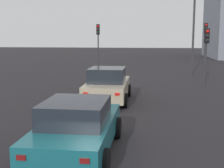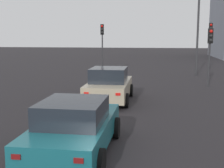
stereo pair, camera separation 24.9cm
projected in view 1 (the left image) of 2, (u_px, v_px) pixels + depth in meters
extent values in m
cube|color=tan|center=(108.00, 88.00, 14.75)|extent=(4.18, 1.88, 0.71)
cube|color=#1E232B|center=(107.00, 75.00, 14.44)|extent=(1.89, 1.64, 0.67)
cylinder|color=black|center=(129.00, 90.00, 15.96)|extent=(0.64, 0.22, 0.64)
cylinder|color=black|center=(94.00, 90.00, 16.17)|extent=(0.64, 0.22, 0.64)
cylinder|color=black|center=(125.00, 100.00, 13.42)|extent=(0.64, 0.22, 0.64)
cylinder|color=black|center=(83.00, 99.00, 13.63)|extent=(0.64, 0.22, 0.64)
cube|color=red|center=(117.00, 94.00, 12.60)|extent=(0.03, 0.20, 0.11)
cube|color=red|center=(85.00, 94.00, 12.75)|extent=(0.03, 0.20, 0.11)
cube|color=#19606B|center=(78.00, 132.00, 8.20)|extent=(4.27, 1.84, 0.62)
cube|color=#1E232B|center=(76.00, 112.00, 7.90)|extent=(1.92, 1.61, 0.58)
cylinder|color=black|center=(117.00, 128.00, 9.42)|extent=(0.64, 0.22, 0.64)
cylinder|color=black|center=(60.00, 126.00, 9.65)|extent=(0.64, 0.22, 0.64)
cylinder|color=black|center=(104.00, 162.00, 6.83)|extent=(0.64, 0.22, 0.64)
cylinder|color=black|center=(26.00, 158.00, 7.06)|extent=(0.64, 0.22, 0.64)
cube|color=maroon|center=(85.00, 161.00, 6.00)|extent=(0.03, 0.20, 0.11)
cube|color=maroon|center=(21.00, 158.00, 6.16)|extent=(0.03, 0.20, 0.11)
cylinder|color=#2D2D30|center=(98.00, 53.00, 26.89)|extent=(0.11, 0.11, 3.25)
cube|color=black|center=(98.00, 29.00, 26.51)|extent=(0.21, 0.29, 0.90)
sphere|color=red|center=(98.00, 26.00, 26.36)|extent=(0.20, 0.20, 0.20)
sphere|color=black|center=(98.00, 29.00, 26.41)|extent=(0.20, 0.20, 0.20)
sphere|color=black|center=(98.00, 33.00, 26.45)|extent=(0.20, 0.20, 0.20)
cylinder|color=#2D2D30|center=(205.00, 53.00, 26.65)|extent=(0.11, 0.11, 3.34)
cube|color=black|center=(206.00, 28.00, 26.26)|extent=(0.21, 0.29, 0.90)
sphere|color=red|center=(206.00, 25.00, 26.11)|extent=(0.20, 0.20, 0.20)
sphere|color=black|center=(206.00, 28.00, 26.15)|extent=(0.20, 0.20, 0.20)
sphere|color=black|center=(206.00, 31.00, 26.19)|extent=(0.20, 0.20, 0.20)
cylinder|color=#2D2D30|center=(205.00, 65.00, 18.94)|extent=(0.11, 0.11, 2.68)
cube|color=black|center=(207.00, 36.00, 18.60)|extent=(0.23, 0.30, 0.90)
sphere|color=red|center=(208.00, 31.00, 18.45)|extent=(0.20, 0.20, 0.20)
sphere|color=black|center=(207.00, 36.00, 18.50)|extent=(0.20, 0.20, 0.20)
sphere|color=black|center=(207.00, 40.00, 18.54)|extent=(0.20, 0.20, 0.20)
cylinder|color=#2D2D30|center=(193.00, 36.00, 24.09)|extent=(0.16, 0.16, 6.24)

